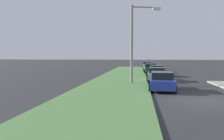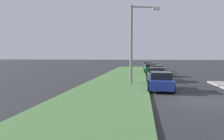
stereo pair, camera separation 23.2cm
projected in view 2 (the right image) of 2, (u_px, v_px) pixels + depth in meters
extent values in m
plane|color=#2D2D30|center=(205.00, 101.00, 13.24)|extent=(300.00, 300.00, 0.00)
cube|color=#517F42|center=(119.00, 80.00, 23.98)|extent=(60.00, 6.00, 0.12)
cube|color=#23389E|center=(161.00, 83.00, 17.53)|extent=(4.37, 1.96, 0.70)
cube|color=black|center=(161.00, 75.00, 17.29)|extent=(2.26, 1.68, 0.55)
cylinder|color=black|center=(149.00, 84.00, 19.03)|extent=(0.65, 0.24, 0.64)
cylinder|color=black|center=(171.00, 84.00, 18.71)|extent=(0.65, 0.24, 0.64)
cylinder|color=black|center=(149.00, 88.00, 16.37)|extent=(0.65, 0.24, 0.64)
cylinder|color=black|center=(174.00, 89.00, 16.06)|extent=(0.65, 0.24, 0.64)
cube|color=#B2B5BA|center=(156.00, 76.00, 24.16)|extent=(4.40, 2.04, 0.70)
cube|color=black|center=(156.00, 70.00, 23.92)|extent=(2.29, 1.72, 0.55)
cylinder|color=black|center=(148.00, 77.00, 25.67)|extent=(0.65, 0.26, 0.64)
cylinder|color=black|center=(164.00, 77.00, 25.32)|extent=(0.65, 0.26, 0.64)
cylinder|color=black|center=(148.00, 79.00, 23.03)|extent=(0.65, 0.26, 0.64)
cylinder|color=black|center=(165.00, 79.00, 22.68)|extent=(0.65, 0.26, 0.64)
cube|color=black|center=(156.00, 72.00, 29.72)|extent=(4.31, 1.82, 0.70)
cube|color=black|center=(157.00, 67.00, 29.48)|extent=(2.21, 1.61, 0.55)
cylinder|color=black|center=(149.00, 73.00, 31.19)|extent=(0.64, 0.22, 0.64)
cylinder|color=black|center=(162.00, 73.00, 30.95)|extent=(0.64, 0.22, 0.64)
cylinder|color=black|center=(150.00, 74.00, 28.52)|extent=(0.64, 0.22, 0.64)
cylinder|color=black|center=(164.00, 75.00, 28.28)|extent=(0.64, 0.22, 0.64)
cube|color=#1E6B38|center=(150.00, 69.00, 35.54)|extent=(4.36, 1.95, 0.70)
cube|color=black|center=(151.00, 66.00, 35.30)|extent=(2.25, 1.68, 0.55)
cylinder|color=black|center=(144.00, 70.00, 36.99)|extent=(0.65, 0.24, 0.64)
cylinder|color=black|center=(155.00, 70.00, 36.80)|extent=(0.65, 0.24, 0.64)
cylinder|color=black|center=(145.00, 71.00, 34.31)|extent=(0.65, 0.24, 0.64)
cylinder|color=black|center=(157.00, 71.00, 34.12)|extent=(0.65, 0.24, 0.64)
cube|color=orange|center=(151.00, 68.00, 40.96)|extent=(4.37, 1.97, 0.70)
cube|color=black|center=(151.00, 64.00, 40.72)|extent=(2.26, 1.69, 0.55)
cylinder|color=black|center=(147.00, 68.00, 42.46)|extent=(0.65, 0.25, 0.64)
cylinder|color=black|center=(156.00, 69.00, 42.14)|extent=(0.65, 0.25, 0.64)
cylinder|color=black|center=(146.00, 69.00, 39.81)|extent=(0.65, 0.25, 0.64)
cylinder|color=black|center=(156.00, 69.00, 39.49)|extent=(0.65, 0.25, 0.64)
cube|color=silver|center=(148.00, 66.00, 47.53)|extent=(4.36, 1.95, 0.70)
cube|color=black|center=(148.00, 63.00, 47.29)|extent=(2.26, 1.68, 0.55)
cylinder|color=black|center=(144.00, 67.00, 49.03)|extent=(0.65, 0.24, 0.64)
cylinder|color=black|center=(152.00, 67.00, 48.72)|extent=(0.65, 0.24, 0.64)
cylinder|color=black|center=(144.00, 67.00, 46.37)|extent=(0.65, 0.24, 0.64)
cylinder|color=black|center=(152.00, 67.00, 46.06)|extent=(0.65, 0.24, 0.64)
cylinder|color=gray|center=(131.00, 45.00, 20.88)|extent=(0.24, 0.24, 7.50)
cylinder|color=gray|center=(144.00, 7.00, 20.80)|extent=(0.74, 2.35, 0.12)
cube|color=silver|center=(156.00, 8.00, 20.95)|extent=(0.53, 0.77, 0.24)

